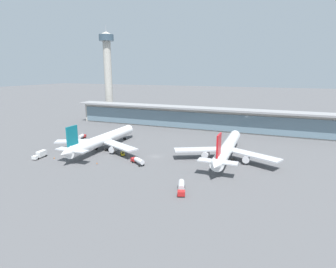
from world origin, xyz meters
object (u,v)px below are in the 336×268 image
Objects in this scene: service_truck_by_tail_red at (138,161)px; safety_cone_bravo at (54,158)px; airliner_centre_stand at (227,148)px; control_tower at (108,69)px; airliner_left_stand at (102,140)px; service_truck_mid_apron_white at (40,154)px; service_truck_on_taxiway_red at (181,187)px; service_truck_under_wing_red at (81,137)px; service_truck_at_far_stand_yellow at (123,154)px; service_truck_near_nose_red at (79,142)px; safety_cone_alpha at (97,163)px.

service_truck_by_tail_red is 40.20m from safety_cone_bravo.
control_tower reaches higher than airliner_centre_stand.
airliner_left_stand is 0.81× the size of control_tower.
service_truck_mid_apron_white reaches higher than service_truck_on_taxiway_red.
service_truck_under_wing_red is 42.58m from service_truck_at_far_stand_yellow.
airliner_centre_stand is at bearing 21.48° from safety_cone_bravo.
service_truck_near_nose_red is at bearing 159.76° from service_truck_by_tail_red.
service_truck_near_nose_red is at bearing -57.12° from service_truck_under_wing_red.
airliner_left_stand is at bearing -28.80° from service_truck_under_wing_red.
service_truck_mid_apron_white reaches higher than service_truck_near_nose_red.
airliner_centre_stand is at bearing 20.74° from service_truck_mid_apron_white.
service_truck_by_tail_red is (46.26, 8.81, 0.02)m from service_truck_mid_apron_white.
service_truck_at_far_stand_yellow is (14.44, -4.50, -4.34)m from airliner_left_stand.
service_truck_by_tail_red is at bearing 10.79° from service_truck_mid_apron_white.
airliner_left_stand is at bearing 49.73° from service_truck_mid_apron_white.
airliner_left_stand is at bearing 118.48° from safety_cone_alpha.
service_truck_by_tail_red is 32.36m from service_truck_on_taxiway_red.
safety_cone_alpha is at bearing -59.06° from control_tower.
airliner_centre_stand is 41.42m from service_truck_on_taxiway_red.
service_truck_near_nose_red is at bearing 87.36° from service_truck_mid_apron_white.
safety_cone_alpha is at bearing 4.92° from service_truck_mid_apron_white.
service_truck_mid_apron_white is (-1.17, -25.43, -0.02)m from service_truck_near_nose_red.
control_tower reaches higher than service_truck_near_nose_red.
service_truck_mid_apron_white is 120.49m from control_tower.
safety_cone_bravo is at bearing 12.28° from service_truck_mid_apron_white.
service_truck_mid_apron_white is (5.38, -35.57, -0.02)m from service_truck_under_wing_red.
control_tower is (-106.61, 118.73, 39.37)m from service_truck_on_taxiway_red.
safety_cone_bravo is at bearing 170.05° from service_truck_on_taxiway_red.
safety_cone_bravo is at bearing -76.88° from service_truck_near_nose_red.
service_truck_near_nose_red is at bearing 153.55° from service_truck_on_taxiway_red.
safety_cone_alpha is (28.37, -22.89, -1.39)m from service_truck_near_nose_red.
service_truck_mid_apron_white is (-18.85, -22.25, -3.45)m from airliner_left_stand.
airliner_centre_stand is 87.51× the size of safety_cone_alpha.
control_tower is at bearing 145.66° from airliner_centre_stand.
service_truck_near_nose_red is 0.12× the size of control_tower.
airliner_left_stand is at bearing 153.88° from service_truck_by_tail_red.
service_truck_by_tail_red is at bearing -34.56° from service_truck_at_far_stand_yellow.
control_tower is 107.77× the size of safety_cone_alpha.
airliner_centre_stand is 86.05m from service_truck_mid_apron_white.
service_truck_by_tail_red is 12.04× the size of safety_cone_bravo.
service_truck_on_taxiway_red is (77.92, -45.63, 0.00)m from service_truck_under_wing_red.
service_truck_on_taxiway_red is (71.37, -35.50, 0.00)m from service_truck_near_nose_red.
airliner_left_stand is 6.90× the size of service_truck_under_wing_red.
service_truck_at_far_stand_yellow is (-39.25, 27.81, -0.90)m from service_truck_on_taxiway_red.
airliner_left_stand is 107.51m from control_tower.
airliner_left_stand is 27.86m from service_truck_under_wing_red.
service_truck_under_wing_red is at bearing -68.57° from control_tower.
safety_cone_bravo is at bearing -69.15° from control_tower.
service_truck_at_far_stand_yellow is (-47.12, -12.71, -4.34)m from airliner_centre_stand.
safety_cone_bravo is (-12.09, -20.78, -4.83)m from airliner_left_stand.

